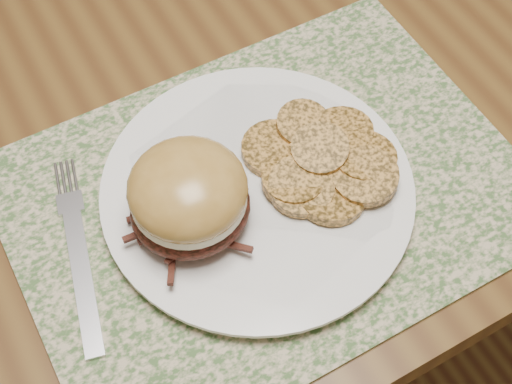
% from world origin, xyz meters
% --- Properties ---
extents(ground, '(3.50, 3.50, 0.00)m').
position_xyz_m(ground, '(0.00, 0.00, 0.00)').
color(ground, '#56331D').
rests_on(ground, ground).
extents(dining_table, '(1.50, 0.90, 0.75)m').
position_xyz_m(dining_table, '(0.00, 0.00, 0.67)').
color(dining_table, brown).
rests_on(dining_table, ground).
extents(placemat, '(0.45, 0.33, 0.00)m').
position_xyz_m(placemat, '(0.06, -0.26, 0.75)').
color(placemat, '#426232').
rests_on(placemat, dining_table).
extents(dinner_plate, '(0.26, 0.26, 0.02)m').
position_xyz_m(dinner_plate, '(0.05, -0.25, 0.76)').
color(dinner_plate, white).
rests_on(dinner_plate, placemat).
extents(pork_sandwich, '(0.11, 0.10, 0.08)m').
position_xyz_m(pork_sandwich, '(-0.01, -0.26, 0.81)').
color(pork_sandwich, black).
rests_on(pork_sandwich, dinner_plate).
extents(roasted_potatoes, '(0.14, 0.15, 0.03)m').
position_xyz_m(roasted_potatoes, '(0.11, -0.26, 0.78)').
color(roasted_potatoes, '#BF8438').
rests_on(roasted_potatoes, dinner_plate).
extents(fork, '(0.06, 0.19, 0.00)m').
position_xyz_m(fork, '(-0.11, -0.23, 0.76)').
color(fork, silver).
rests_on(fork, placemat).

